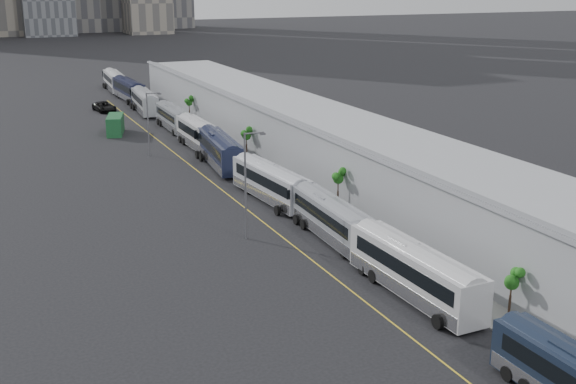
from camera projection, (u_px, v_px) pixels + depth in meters
sidewalk at (362, 210)px, 73.11m from camera, size 10.00×170.00×0.12m
lane_line at (267, 225)px, 68.99m from camera, size 0.12×160.00×0.02m
depot at (397, 173)px, 73.69m from camera, size 12.45×160.40×7.20m
bus_2 at (414, 276)px, 52.94m from camera, size 3.17×13.82×4.02m
bus_3 at (332, 222)px, 64.98m from camera, size 3.06×12.86×3.73m
bus_4 at (271, 186)px, 76.04m from camera, size 3.72×13.41×3.87m
bus_5 at (220, 153)px, 89.84m from camera, size 4.19×14.09×4.06m
bus_6 at (200, 137)px, 98.97m from camera, size 3.02×13.62×3.98m
bus_7 at (173, 120)px, 112.09m from camera, size 2.79×12.50×3.65m
bus_8 at (145, 103)px, 125.87m from camera, size 3.67×13.49×3.90m
bus_9 at (129, 91)px, 138.62m from camera, size 3.40×14.11×4.10m
bus_10 at (115, 83)px, 150.49m from camera, size 3.56×13.97×4.04m
tree_1 at (512, 282)px, 49.37m from camera, size 1.03×1.03×3.33m
tree_2 at (338, 179)px, 71.18m from camera, size 1.06×1.06×4.36m
tree_3 at (246, 135)px, 93.19m from camera, size 1.19×1.19×3.90m
tree_4 at (189, 103)px, 115.64m from camera, size 1.06×1.06×4.16m
street_lamp_near at (247, 179)px, 63.84m from camera, size 2.04×0.22×9.79m
street_lamp_far at (149, 120)px, 94.44m from camera, size 2.04×0.22×8.41m
shipping_container at (115, 125)px, 108.86m from camera, size 3.84×6.70×2.81m
suv at (104, 107)px, 127.28m from camera, size 3.69×6.54×1.72m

